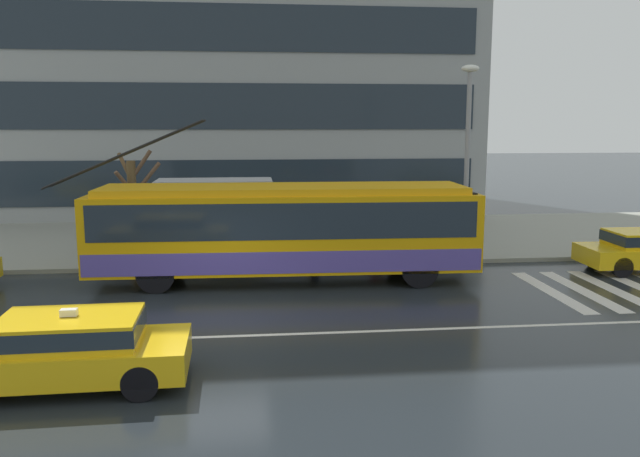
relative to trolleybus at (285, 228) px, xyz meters
The scene contains 15 objects.
ground_plane 4.42m from the trolleybus, 116.94° to the right, with size 160.00×160.00×0.00m, color #20262B.
sidewalk_slab 7.02m from the trolleybus, 105.85° to the left, with size 80.00×10.00×0.14m, color gray.
crosswalk_stripe_edge_near 7.62m from the trolleybus, 15.89° to the right, with size 0.44×4.40×0.01m, color beige.
crosswalk_stripe_inner_a 8.48m from the trolleybus, 14.19° to the right, with size 0.44×4.40×0.01m, color beige.
crosswalk_stripe_center 9.34m from the trolleybus, 12.82° to the right, with size 0.44×4.40×0.01m, color beige.
lane_centre_line 5.46m from the trolleybus, 110.98° to the right, with size 72.00×0.14×0.01m, color silver.
trolleybus is the anchor object (origin of this frame).
taxi_oncoming_near 8.44m from the trolleybus, 120.34° to the right, with size 4.40×1.86×1.39m.
bus_shelter 4.27m from the trolleybus, 120.90° to the left, with size 3.85×1.69×2.55m.
pedestrian_at_shelter 4.67m from the trolleybus, 75.05° to the left, with size 1.50×1.50×1.95m.
pedestrian_approaching_curb 3.29m from the trolleybus, 70.28° to the left, with size 1.29×1.29×2.02m.
pedestrian_walking_past 5.65m from the trolleybus, 50.84° to the left, with size 1.47×1.47×1.99m.
pedestrian_waiting_by_pole 4.68m from the trolleybus, 42.41° to the left, with size 1.11×1.11×1.96m.
street_lamp 6.99m from the trolleybus, 20.40° to the left, with size 0.60×0.32×6.29m.
street_tree_bare 6.89m from the trolleybus, 137.57° to the left, with size 1.62×1.24×3.51m.
Camera 1 is at (0.90, -14.63, 4.57)m, focal length 35.95 mm.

